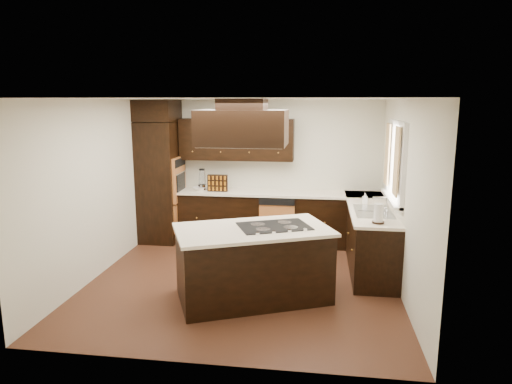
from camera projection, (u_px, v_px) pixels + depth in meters
The scene contains 30 objects.
floor at pixel (243, 281), 6.40m from camera, with size 4.20×4.20×0.02m, color brown.
ceiling at pixel (242, 98), 5.91m from camera, with size 4.20×4.20×0.02m, color silver.
wall_back at pixel (262, 170), 8.20m from camera, with size 4.20×0.02×2.50m, color beige.
wall_front at pixel (203, 239), 4.10m from camera, with size 4.20×0.02×2.50m, color beige.
wall_left at pixel (95, 189), 6.44m from camera, with size 0.02×4.20×2.50m, color beige.
wall_right at pixel (404, 198), 5.87m from camera, with size 0.02×4.20×2.50m, color beige.
oven_column at pixel (160, 182), 8.09m from camera, with size 0.65×0.75×2.12m, color black.
wall_oven_face at pixel (179, 179), 8.03m from camera, with size 0.05×0.62×0.78m, color #D2793B.
base_cabinets_back at pixel (262, 218), 8.06m from camera, with size 2.93×0.60×0.88m, color black.
base_cabinets_right at pixel (369, 237), 6.94m from camera, with size 0.60×2.40×0.88m, color black.
countertop_back at pixel (262, 193), 7.95m from camera, with size 2.93×0.63×0.04m, color white.
countertop_right at pixel (370, 207), 6.85m from camera, with size 0.63×2.40×0.04m, color white.
upper_cabinets at pixel (237, 139), 7.98m from camera, with size 2.00×0.34×0.72m, color black.
dishwasher_front at pixel (277, 226), 7.74m from camera, with size 0.60×0.05×0.72m, color #D2793B.
window_frame at pixel (396, 161), 6.33m from camera, with size 0.06×1.32×1.12m, color white.
window_pane at pixel (398, 161), 6.32m from camera, with size 0.00×1.20×1.00m, color white.
curtain_left at pixel (396, 162), 5.92m from camera, with size 0.02×0.34×0.90m, color #FBECBB.
curtain_right at pixel (387, 154), 6.73m from camera, with size 0.02×0.34×0.90m, color #FBECBB.
sink_rim at pixel (373, 211), 6.51m from camera, with size 0.52×0.84×0.01m, color silver.
island at pixel (253, 265), 5.76m from camera, with size 1.83×1.00×0.88m, color black.
island_top at pixel (253, 230), 5.67m from camera, with size 1.89×1.06×0.04m, color white.
cooktop at pixel (274, 226), 5.74m from camera, with size 0.86×0.58×0.01m, color black.
range_hood at pixel (243, 128), 5.43m from camera, with size 1.05×0.72×0.42m, color black.
hood_duct at pixel (242, 104), 5.37m from camera, with size 0.55×0.50×0.13m, color black.
blender_base at pixel (202, 187), 8.06m from camera, with size 0.15×0.15×0.10m, color silver.
blender_pitcher at pixel (202, 177), 8.03m from camera, with size 0.13×0.13×0.26m, color silver.
spice_rack at pixel (218, 183), 7.95m from camera, with size 0.35×0.09×0.29m, color black.
mixing_bowl at pixel (200, 188), 8.08m from camera, with size 0.23×0.23×0.06m, color white.
soap_bottle at pixel (365, 198), 7.01m from camera, with size 0.07×0.08×0.17m, color white.
paper_towel at pixel (378, 214), 5.86m from camera, with size 0.12×0.12×0.26m, color white.
Camera 1 is at (1.02, -5.95, 2.47)m, focal length 32.00 mm.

